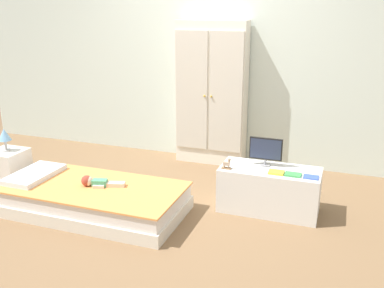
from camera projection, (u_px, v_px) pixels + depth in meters
name	position (u px, v px, depth m)	size (l,w,h in m)	color
ground_plane	(157.00, 210.00, 3.97)	(10.00, 10.00, 0.02)	brown
back_wall	(210.00, 46.00, 4.97)	(6.40, 0.05, 2.70)	silver
bed	(93.00, 199.00, 3.89)	(1.65, 0.80, 0.25)	silver
pillow	(34.00, 174.00, 4.05)	(0.32, 0.57, 0.05)	silver
doll	(95.00, 182.00, 3.84)	(0.39, 0.18, 0.10)	#4CA375
nightstand	(9.00, 169.00, 4.38)	(0.33, 0.33, 0.40)	silver
table_lamp	(4.00, 136.00, 4.27)	(0.13, 0.13, 0.23)	#B7B2AD
wardrobe	(211.00, 94.00, 4.96)	(0.81, 0.27, 1.65)	white
tv_stand	(269.00, 190.00, 3.90)	(0.88, 0.41, 0.40)	silver
tv_monitor	(266.00, 150.00, 3.87)	(0.30, 0.10, 0.26)	#99999E
rocking_horse_toy	(227.00, 164.00, 3.82)	(0.09, 0.04, 0.11)	#8E6642
book_yellow	(276.00, 172.00, 3.73)	(0.13, 0.11, 0.02)	gold
book_green	(293.00, 175.00, 3.68)	(0.14, 0.10, 0.02)	#429E51
book_blue	(311.00, 177.00, 3.63)	(0.13, 0.10, 0.01)	blue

